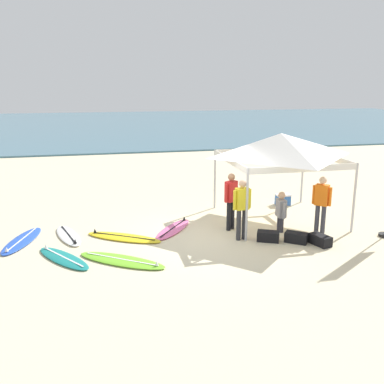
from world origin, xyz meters
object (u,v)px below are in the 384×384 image
(surfboard_yellow, at_px, (124,237))
(gear_bag_on_sand, at_px, (296,238))
(cooler_box, at_px, (283,199))
(person_yellow, at_px, (242,205))
(gear_bag_by_pole, at_px, (268,236))
(person_orange, at_px, (321,201))
(surfboard_teal, at_px, (63,258))
(surfboard_white, at_px, (68,236))
(canopy_tent, at_px, (281,145))
(person_red, at_px, (231,198))
(person_grey, at_px, (281,210))
(surfboard_blue, at_px, (22,241))
(gear_bag_near_tent, at_px, (320,240))
(surfboard_pink, at_px, (173,229))
(surfboard_lime, at_px, (122,260))

(surfboard_yellow, height_order, gear_bag_on_sand, gear_bag_on_sand)
(cooler_box, bearing_deg, person_yellow, -130.70)
(gear_bag_by_pole, bearing_deg, person_orange, 6.35)
(person_yellow, distance_m, cooler_box, 4.05)
(surfboard_teal, xyz_separation_m, gear_bag_on_sand, (6.17, -0.17, 0.10))
(surfboard_white, bearing_deg, gear_bag_by_pole, -15.91)
(canopy_tent, height_order, surfboard_teal, canopy_tent)
(person_red, bearing_deg, gear_bag_on_sand, -44.38)
(surfboard_white, xyz_separation_m, person_yellow, (4.73, -1.26, 0.95))
(canopy_tent, xyz_separation_m, person_grey, (-0.39, -1.12, -1.73))
(surfboard_white, distance_m, person_yellow, 4.99)
(person_orange, distance_m, cooler_box, 3.22)
(surfboard_yellow, distance_m, surfboard_blue, 2.77)
(gear_bag_near_tent, bearing_deg, surfboard_white, 162.38)
(person_yellow, height_order, gear_bag_by_pole, person_yellow)
(surfboard_white, distance_m, surfboard_yellow, 1.59)
(surfboard_pink, bearing_deg, person_orange, -17.53)
(surfboard_teal, xyz_separation_m, person_orange, (7.10, 0.28, 0.95))
(canopy_tent, relative_size, surfboard_yellow, 1.51)
(surfboard_lime, distance_m, person_orange, 5.82)
(gear_bag_on_sand, bearing_deg, surfboard_white, 163.55)
(person_yellow, bearing_deg, gear_bag_near_tent, -23.84)
(gear_bag_near_tent, bearing_deg, surfboard_blue, 165.85)
(person_red, distance_m, person_grey, 1.50)
(person_red, bearing_deg, person_yellow, -87.06)
(person_yellow, relative_size, cooler_box, 3.42)
(surfboard_pink, height_order, person_orange, person_orange)
(person_red, bearing_deg, surfboard_yellow, -178.71)
(surfboard_white, height_order, gear_bag_on_sand, gear_bag_on_sand)
(surfboard_teal, xyz_separation_m, person_grey, (6.12, 0.79, 0.62))
(surfboard_white, height_order, person_orange, person_orange)
(surfboard_lime, xyz_separation_m, surfboard_pink, (1.64, 2.02, 0.00))
(surfboard_pink, relative_size, surfboard_white, 0.99)
(person_red, height_order, gear_bag_on_sand, person_red)
(surfboard_blue, bearing_deg, surfboard_yellow, -7.09)
(gear_bag_on_sand, bearing_deg, cooler_box, 71.51)
(surfboard_teal, distance_m, person_yellow, 4.88)
(surfboard_white, bearing_deg, person_grey, -7.99)
(person_red, distance_m, gear_bag_on_sand, 2.19)
(surfboard_white, distance_m, cooler_box, 7.53)
(cooler_box, bearing_deg, person_red, -140.79)
(surfboard_white, distance_m, person_orange, 7.26)
(surfboard_lime, xyz_separation_m, person_red, (3.31, 1.70, 0.95))
(person_yellow, xyz_separation_m, gear_bag_by_pole, (0.69, -0.28, -0.85))
(gear_bag_near_tent, height_order, gear_bag_on_sand, same)
(surfboard_teal, distance_m, person_orange, 7.17)
(surfboard_teal, xyz_separation_m, cooler_box, (7.36, 3.39, 0.16))
(surfboard_teal, relative_size, person_yellow, 1.16)
(surfboard_yellow, relative_size, person_red, 1.31)
(gear_bag_near_tent, xyz_separation_m, gear_bag_on_sand, (-0.55, 0.31, 0.00))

